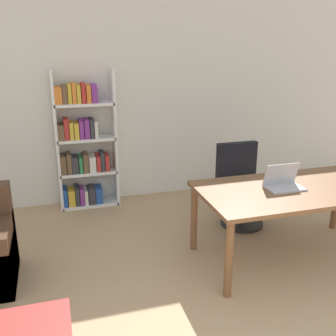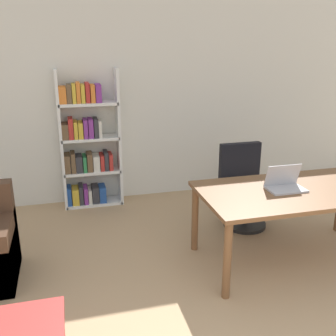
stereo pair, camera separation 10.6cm
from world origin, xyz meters
name	(u,v)px [view 2 (the right image)]	position (x,y,z in m)	size (l,w,h in m)	color
wall_back	(141,100)	(0.00, 4.53, 1.35)	(8.00, 0.06, 2.70)	silver
desk	(296,197)	(1.09, 2.40, 0.67)	(1.86, 0.97, 0.75)	brown
laptop	(285,184)	(0.98, 2.43, 0.80)	(0.35, 0.23, 0.24)	#B2B2B7
office_chair	(244,188)	(0.97, 3.29, 0.44)	(0.53, 0.53, 0.96)	black
bookshelf	(87,146)	(-0.76, 4.34, 0.80)	(0.77, 0.28, 1.78)	white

